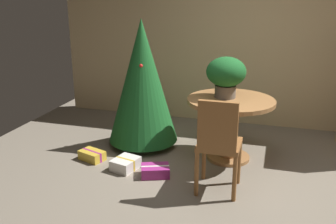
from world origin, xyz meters
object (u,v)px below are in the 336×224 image
at_px(gift_box_purple, 155,171).
at_px(holiday_tree, 142,81).
at_px(gift_box_cream, 125,164).
at_px(round_dining_table, 230,117).
at_px(gift_box_gold, 92,155).
at_px(flower_vase, 226,74).
at_px(wooden_chair_near, 218,141).

bearing_deg(gift_box_purple, holiday_tree, 118.12).
bearing_deg(gift_box_cream, holiday_tree, 93.79).
bearing_deg(round_dining_table, gift_box_gold, -162.16).
bearing_deg(flower_vase, gift_box_cream, -146.37).
relative_size(round_dining_table, wooden_chair_near, 1.03).
distance_m(flower_vase, wooden_chair_near, 1.03).
bearing_deg(gift_box_cream, wooden_chair_near, -12.13).
xyz_separation_m(gift_box_gold, gift_box_cream, (0.49, -0.12, 0.01)).
bearing_deg(gift_box_cream, round_dining_table, 29.93).
bearing_deg(flower_vase, round_dining_table, -30.67).
relative_size(wooden_chair_near, gift_box_cream, 2.83).
bearing_deg(gift_box_gold, gift_box_cream, -13.85).
height_order(wooden_chair_near, holiday_tree, holiday_tree).
xyz_separation_m(gift_box_purple, gift_box_cream, (-0.38, 0.06, 0.01)).
distance_m(gift_box_gold, gift_box_purple, 0.89).
height_order(flower_vase, wooden_chair_near, flower_vase).
height_order(round_dining_table, wooden_chair_near, wooden_chair_near).
bearing_deg(round_dining_table, wooden_chair_near, -90.00).
bearing_deg(round_dining_table, gift_box_purple, -135.99).
relative_size(flower_vase, holiday_tree, 0.29).
bearing_deg(wooden_chair_near, holiday_tree, 139.42).
height_order(gift_box_gold, gift_box_cream, gift_box_cream).
xyz_separation_m(flower_vase, wooden_chair_near, (0.08, -0.91, -0.48)).
distance_m(gift_box_gold, gift_box_cream, 0.50).
bearing_deg(flower_vase, holiday_tree, 176.34).
bearing_deg(gift_box_cream, gift_box_gold, 166.15).
xyz_separation_m(flower_vase, gift_box_purple, (-0.64, -0.74, -0.99)).
distance_m(holiday_tree, gift_box_cream, 1.10).
distance_m(flower_vase, gift_box_cream, 1.57).
distance_m(gift_box_purple, gift_box_cream, 0.39).
xyz_separation_m(round_dining_table, wooden_chair_near, (0.00, -0.87, 0.03)).
bearing_deg(holiday_tree, gift_box_cream, -86.21).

